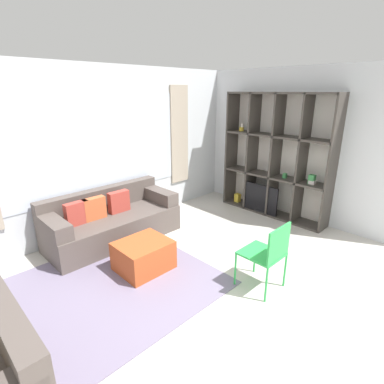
% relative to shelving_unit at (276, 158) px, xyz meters
% --- Properties ---
extents(ground_plane, '(16.00, 16.00, 0.00)m').
position_rel_shelving_unit_xyz_m(ground_plane, '(-2.68, -1.54, -1.10)').
color(ground_plane, beige).
extents(wall_back, '(6.88, 0.11, 2.70)m').
position_rel_shelving_unit_xyz_m(wall_back, '(-2.68, 1.69, 0.26)').
color(wall_back, silver).
rests_on(wall_back, ground_plane).
extents(wall_right, '(0.07, 4.39, 2.70)m').
position_rel_shelving_unit_xyz_m(wall_right, '(0.20, 0.06, 0.25)').
color(wall_right, silver).
rests_on(wall_right, ground_plane).
extents(area_rug, '(2.88, 2.17, 0.01)m').
position_rel_shelving_unit_xyz_m(area_rug, '(-3.72, 0.11, -1.09)').
color(area_rug, slate).
rests_on(area_rug, ground_plane).
extents(shelving_unit, '(0.40, 2.10, 2.28)m').
position_rel_shelving_unit_xyz_m(shelving_unit, '(0.00, 0.00, 0.00)').
color(shelving_unit, silver).
rests_on(shelving_unit, ground_plane).
extents(couch_main, '(2.07, 0.86, 0.79)m').
position_rel_shelving_unit_xyz_m(couch_main, '(-2.81, 1.21, -0.79)').
color(couch_main, '#564C47').
rests_on(couch_main, ground_plane).
extents(ottoman, '(0.67, 0.59, 0.40)m').
position_rel_shelving_unit_xyz_m(ottoman, '(-2.97, 0.14, -0.90)').
color(ottoman, '#B74C23').
rests_on(ottoman, ground_plane).
extents(folding_chair, '(0.44, 0.46, 0.86)m').
position_rel_shelving_unit_xyz_m(folding_chair, '(-2.16, -1.24, -0.58)').
color(folding_chair, green).
rests_on(folding_chair, ground_plane).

